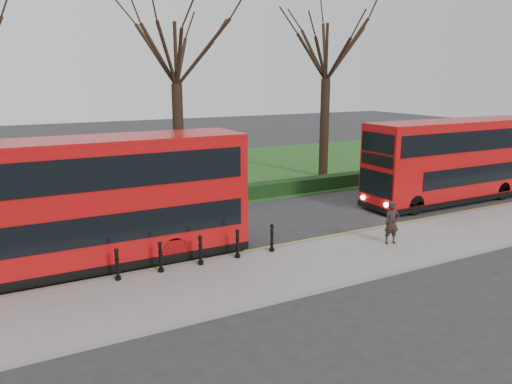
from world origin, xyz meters
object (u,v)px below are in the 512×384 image
bus_lead (83,205)px  bollard_row (200,251)px  bus_rear (455,161)px  pedestrian (392,223)px

bus_lead → bollard_row: bearing=-28.7°
bollard_row → bus_lead: 4.25m
bollard_row → bus_lead: size_ratio=0.52×
bus_rear → bollard_row: bearing=-170.4°
pedestrian → bollard_row: bearing=-175.7°
bus_rear → pedestrian: size_ratio=6.46×
bus_rear → pedestrian: bearing=-153.4°
bus_lead → pedestrian: 11.39m
bollard_row → pedestrian: bearing=-11.0°
bus_rear → pedestrian: bus_rear is taller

